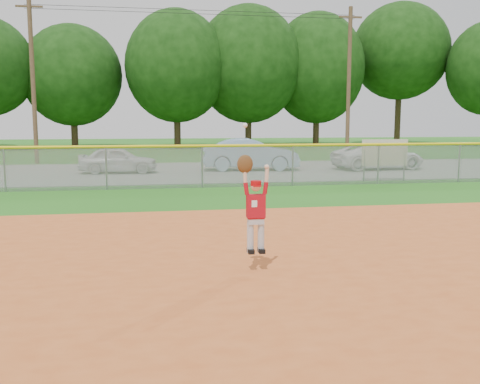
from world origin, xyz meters
The scene contains 11 objects.
ground centered at (0.00, 0.00, 0.00)m, with size 120.00×120.00×0.00m, color #205F15.
clay_infield centered at (0.00, -3.00, 0.02)m, with size 24.00×16.00×0.04m, color #BD5422.
parking_strip centered at (0.00, 16.00, 0.01)m, with size 44.00×10.00×0.03m, color slate.
car_white_a centered at (-3.25, 15.66, 0.62)m, with size 1.39×3.46×1.18m, color silver.
car_blue centered at (2.90, 16.01, 0.78)m, with size 1.58×4.54×1.50m, color #7E9DBC.
car_white_b centered at (9.10, 15.48, 0.65)m, with size 2.04×4.43×1.23m, color white.
sponsor_sign centered at (7.29, 10.83, 1.09)m, with size 1.86×0.14×1.66m.
outfield_fence centered at (0.00, 10.00, 0.88)m, with size 40.06×0.10×1.55m.
power_lines centered at (1.00, 22.00, 4.68)m, with size 19.40×0.24×9.00m.
tree_line centered at (0.96, 37.90, 7.53)m, with size 62.37×13.00×14.43m.
ballplayer centered at (-0.22, -0.79, 1.10)m, with size 0.51×0.22×2.06m.
Camera 1 is at (-1.83, -8.96, 2.44)m, focal length 40.00 mm.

